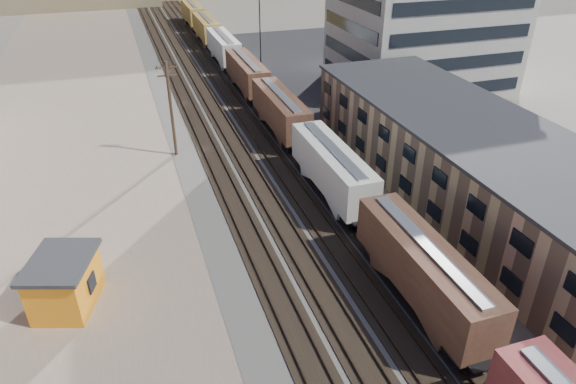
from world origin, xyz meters
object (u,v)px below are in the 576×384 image
object	(u,v)px
freight_train	(262,89)
maintenance_shed	(65,282)
utility_pole_north	(171,108)
parked_car_blue	(427,99)

from	to	relation	value
freight_train	maintenance_shed	world-z (taller)	freight_train
utility_pole_north	parked_car_blue	distance (m)	34.21
utility_pole_north	parked_car_blue	xyz separation A→B (m)	(33.52, 5.08, -4.56)
utility_pole_north	freight_train	bearing A→B (deg)	38.58
maintenance_shed	parked_car_blue	bearing A→B (deg)	31.03
utility_pole_north	maintenance_shed	world-z (taller)	utility_pole_north
freight_train	maintenance_shed	size ratio (longest dim) A/B	20.10
maintenance_shed	parked_car_blue	world-z (taller)	maintenance_shed
freight_train	parked_car_blue	xyz separation A→B (m)	(21.22, -4.73, -2.05)
parked_car_blue	freight_train	bearing A→B (deg)	113.91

